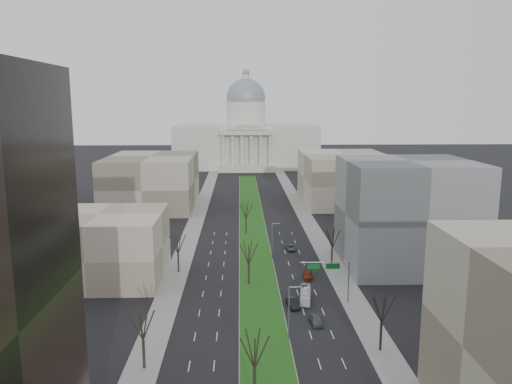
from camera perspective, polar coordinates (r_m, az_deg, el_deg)
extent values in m
plane|color=black|center=(141.55, -0.32, -4.81)|extent=(600.00, 600.00, 0.00)
cube|color=#999993|center=(140.57, -0.31, -4.89)|extent=(8.00, 222.00, 0.15)
cube|color=#164913|center=(140.55, -0.31, -4.85)|extent=(7.70, 221.70, 0.06)
cube|color=gray|center=(118.33, -8.57, -7.93)|extent=(5.00, 330.00, 0.15)
cube|color=gray|center=(119.41, 8.51, -7.76)|extent=(5.00, 330.00, 0.15)
cube|color=beige|center=(287.75, -1.15, 5.30)|extent=(80.00, 40.00, 24.00)
cube|color=beige|center=(265.96, -1.07, 2.72)|extent=(30.00, 6.00, 4.00)
cube|color=beige|center=(264.15, -1.09, 6.81)|extent=(28.00, 5.00, 2.50)
cube|color=beige|center=(264.04, -1.09, 7.25)|extent=(20.00, 5.00, 1.80)
cube|color=beige|center=(263.96, -1.09, 7.59)|extent=(12.00, 5.00, 1.60)
cylinder|color=beige|center=(286.76, -1.16, 8.88)|extent=(22.00, 22.00, 14.00)
sphere|color=gray|center=(286.69, -1.16, 10.68)|extent=(22.00, 22.00, 22.00)
cylinder|color=beige|center=(286.99, -1.17, 12.88)|extent=(4.00, 4.00, 4.00)
sphere|color=gray|center=(287.14, -1.17, 13.47)|extent=(4.00, 4.00, 4.00)
cylinder|color=beige|center=(264.96, -3.79, 4.85)|extent=(2.00, 2.00, 16.00)
cylinder|color=beige|center=(264.84, -2.71, 4.86)|extent=(2.00, 2.00, 16.00)
cylinder|color=beige|center=(264.82, -1.62, 4.87)|extent=(2.00, 2.00, 16.00)
cylinder|color=beige|center=(264.89, -0.54, 4.87)|extent=(2.00, 2.00, 16.00)
cylinder|color=beige|center=(265.05, 0.55, 4.87)|extent=(2.00, 2.00, 16.00)
cylinder|color=beige|center=(265.31, 1.63, 4.88)|extent=(2.00, 2.00, 16.00)
cube|color=tan|center=(109.90, -17.37, -5.95)|extent=(26.00, 22.00, 14.00)
cube|color=#5A5D5F|center=(117.64, 16.87, -2.35)|extent=(28.00, 26.00, 24.00)
cube|color=gray|center=(181.54, -11.79, 1.22)|extent=(30.00, 40.00, 18.00)
cube|color=tan|center=(187.79, 10.03, 1.58)|extent=(30.00, 40.00, 18.00)
cylinder|color=black|center=(74.55, -12.71, -17.66)|extent=(0.40, 0.40, 4.32)
cylinder|color=black|center=(111.06, -8.86, -8.06)|extent=(0.40, 0.40, 4.22)
cylinder|color=black|center=(79.64, 14.07, -15.79)|extent=(0.40, 0.40, 4.42)
cylinder|color=black|center=(115.96, 8.66, -7.31)|extent=(0.40, 0.40, 4.03)
cylinder|color=black|center=(102.67, -0.84, -9.45)|extent=(0.40, 0.40, 4.32)
cylinder|color=black|center=(140.97, -1.14, -3.97)|extent=(0.40, 0.40, 4.32)
cylinder|color=gray|center=(78.92, 3.77, -13.90)|extent=(0.20, 0.20, 9.00)
cylinder|color=gray|center=(77.24, 4.48, -10.76)|extent=(1.80, 0.12, 0.12)
cylinder|color=gray|center=(116.45, 1.84, -5.84)|extent=(0.20, 0.20, 9.00)
cylinder|color=gray|center=(115.32, 2.30, -3.64)|extent=(1.80, 0.12, 0.12)
cylinder|color=gray|center=(94.74, 10.52, -10.16)|extent=(0.24, 0.24, 8.00)
cylinder|color=gray|center=(92.58, 7.86, -7.95)|extent=(9.00, 0.18, 0.18)
cube|color=#0C591E|center=(93.17, 8.76, -8.37)|extent=(2.60, 0.08, 1.00)
cube|color=#0C591E|center=(92.60, 6.60, -8.44)|extent=(2.20, 0.08, 1.00)
imported|color=#4F5256|center=(87.01, 6.87, -14.28)|extent=(2.08, 4.49, 1.49)
imported|color=black|center=(93.10, 4.20, -12.52)|extent=(2.38, 4.89, 1.54)
imported|color=maroon|center=(107.56, 5.96, -9.43)|extent=(2.27, 4.64, 1.30)
imported|color=#4E5256|center=(126.60, 3.97, -6.37)|extent=(2.45, 4.65, 1.25)
imported|color=white|center=(96.03, 5.67, -11.61)|extent=(2.97, 7.98, 2.17)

